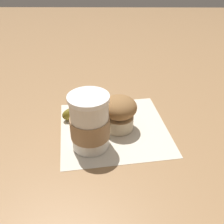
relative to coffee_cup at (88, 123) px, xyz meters
name	(u,v)px	position (x,y,z in m)	size (l,w,h in m)	color
ground_plane	(112,128)	(0.07, -0.05, -0.06)	(3.00, 3.00, 0.00)	#936D47
paper_napkin	(112,128)	(0.07, -0.05, -0.06)	(0.27, 0.27, 0.00)	beige
coffee_cup	(88,123)	(0.00, 0.00, 0.00)	(0.09, 0.09, 0.13)	silver
muffin	(117,112)	(0.07, -0.07, -0.01)	(0.09, 0.09, 0.09)	beige
banana	(89,110)	(0.13, 0.01, -0.05)	(0.07, 0.16, 0.03)	yellow
sugar_packet	(96,96)	(0.23, 0.00, -0.06)	(0.05, 0.03, 0.01)	#E0B27F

